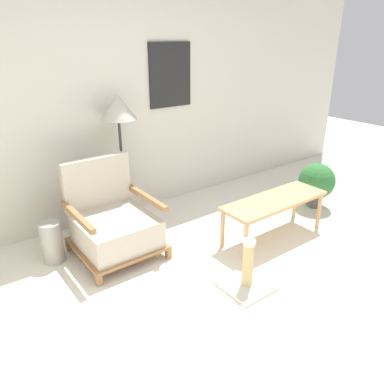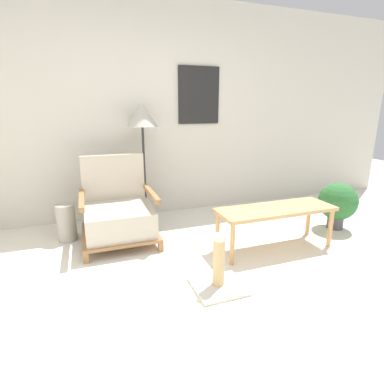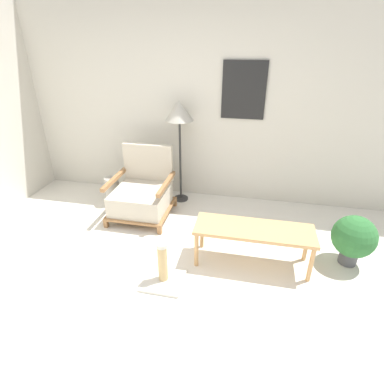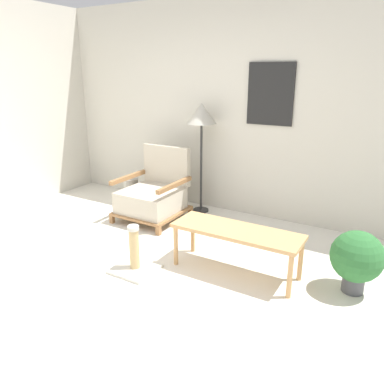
{
  "view_description": "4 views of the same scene",
  "coord_description": "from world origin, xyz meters",
  "views": [
    {
      "loc": [
        -1.79,
        -1.44,
        1.98
      ],
      "look_at": [
        0.25,
        1.27,
        0.55
      ],
      "focal_mm": 35.0,
      "sensor_mm": 36.0,
      "label": 1
    },
    {
      "loc": [
        -0.75,
        -1.54,
        1.38
      ],
      "look_at": [
        0.25,
        1.27,
        0.55
      ],
      "focal_mm": 28.0,
      "sensor_mm": 36.0,
      "label": 2
    },
    {
      "loc": [
        0.89,
        -1.76,
        2.11
      ],
      "look_at": [
        0.25,
        1.27,
        0.55
      ],
      "focal_mm": 28.0,
      "sensor_mm": 36.0,
      "label": 3
    },
    {
      "loc": [
        2.23,
        -2.07,
        1.8
      ],
      "look_at": [
        0.25,
        1.27,
        0.55
      ],
      "focal_mm": 35.0,
      "sensor_mm": 36.0,
      "label": 4
    }
  ],
  "objects": [
    {
      "name": "vase",
      "position": [
        -1.01,
        1.75,
        0.2
      ],
      "size": [
        0.2,
        0.2,
        0.4
      ],
      "primitive_type": "cylinder",
      "color": "#9E998E",
      "rests_on": "ground_plane"
    },
    {
      "name": "wall_back",
      "position": [
        0.01,
        2.34,
        1.35
      ],
      "size": [
        8.0,
        0.09,
        2.7
      ],
      "color": "beige",
      "rests_on": "ground_plane"
    },
    {
      "name": "coffee_table",
      "position": [
        0.98,
        0.83,
        0.38
      ],
      "size": [
        1.2,
        0.4,
        0.43
      ],
      "color": "tan",
      "rests_on": "ground_plane"
    },
    {
      "name": "floor_lamp",
      "position": [
        -0.08,
        2.08,
        1.25
      ],
      "size": [
        0.38,
        0.38,
        1.44
      ],
      "color": "#2D2D2D",
      "rests_on": "ground_plane"
    },
    {
      "name": "armchair",
      "position": [
        -0.48,
        1.55,
        0.31
      ],
      "size": [
        0.76,
        0.77,
        0.89
      ],
      "color": "olive",
      "rests_on": "ground_plane"
    },
    {
      "name": "scratching_post",
      "position": [
        0.16,
        0.37,
        0.12
      ],
      "size": [
        0.39,
        0.39,
        0.46
      ],
      "color": "beige",
      "rests_on": "ground_plane"
    },
    {
      "name": "potted_plant",
      "position": [
        1.99,
        1.04,
        0.32
      ],
      "size": [
        0.44,
        0.44,
        0.55
      ],
      "color": "#4C4C51",
      "rests_on": "ground_plane"
    },
    {
      "name": "ground_plane",
      "position": [
        0.0,
        0.0,
        0.0
      ],
      "size": [
        14.0,
        14.0,
        0.0
      ],
      "primitive_type": "plane",
      "color": "silver"
    }
  ]
}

